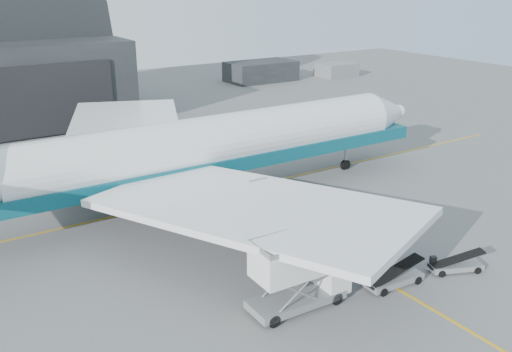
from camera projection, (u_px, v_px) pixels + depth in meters
ground at (368, 271)px, 42.01m from camera, size 200.00×200.00×0.00m
taxi_lines at (271, 214)px, 52.04m from camera, size 80.00×42.12×0.02m
distant_bldg_a at (261, 81)px, 118.52m from camera, size 14.00×8.00×4.00m
distant_bldg_b at (336, 76)px, 124.07m from camera, size 8.00×6.00×2.80m
airliner at (196, 149)px, 52.99m from camera, size 54.60×52.95×19.16m
catering_truck at (296, 275)px, 36.68m from camera, size 6.96×2.80×4.74m
pushback_tug at (285, 247)px, 44.14m from camera, size 4.62×3.29×1.94m
belt_loader_a at (393, 279)px, 39.92m from camera, size 4.72×1.83×1.79m
belt_loader_b at (455, 265)px, 41.90m from camera, size 4.15×2.71×1.58m
traffic_cone at (326, 272)px, 41.41m from camera, size 0.41×0.41×0.59m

